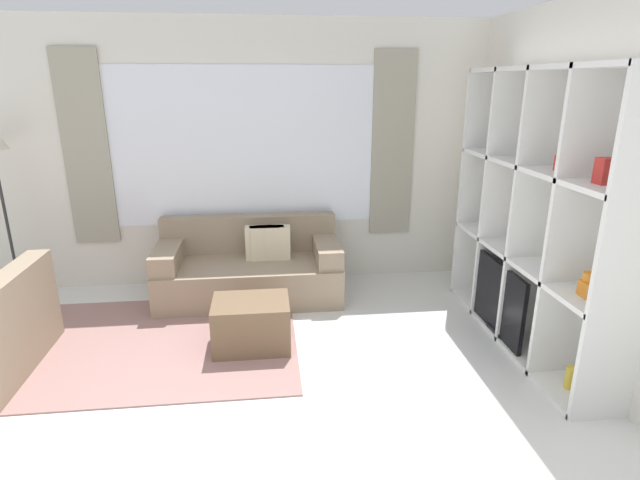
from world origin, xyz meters
TOP-DOWN VIEW (x-y plane):
  - ground_plane at (0.00, 0.00)m, footprint 16.00×16.00m
  - wall_back at (0.00, 2.96)m, footprint 6.19×0.11m
  - wall_right at (2.53, 1.47)m, footprint 0.07×4.13m
  - area_rug at (-0.80, 1.58)m, footprint 2.42×1.74m
  - shelving_unit at (2.32, 1.31)m, footprint 0.41×2.13m
  - couch_main at (0.02, 2.50)m, footprint 1.79×0.85m
  - ottoman at (0.05, 1.44)m, footprint 0.62×0.47m

SIDE VIEW (x-z plane):
  - ground_plane at x=0.00m, z-range 0.00..0.00m
  - area_rug at x=-0.80m, z-range 0.00..0.01m
  - ottoman at x=0.05m, z-range 0.00..0.41m
  - couch_main at x=0.02m, z-range -0.09..0.68m
  - shelving_unit at x=2.32m, z-range -0.04..2.16m
  - wall_right at x=2.53m, z-range 0.00..2.70m
  - wall_back at x=0.00m, z-range 0.01..2.71m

